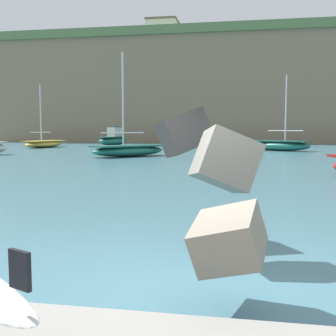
% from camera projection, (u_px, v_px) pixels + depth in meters
% --- Properties ---
extents(ground_plane, '(400.00, 400.00, 0.00)m').
position_uv_depth(ground_plane, '(211.00, 275.00, 5.71)').
color(ground_plane, '#42707F').
extents(boat_near_left, '(3.81, 4.76, 2.26)m').
position_uv_depth(boat_near_left, '(113.00, 139.00, 50.04)').
color(boat_near_left, '#1E6656').
rests_on(boat_near_left, ground).
extents(boat_near_centre, '(5.71, 4.37, 6.69)m').
position_uv_depth(boat_near_centre, '(281.00, 145.00, 37.94)').
color(boat_near_centre, '#1E6656').
rests_on(boat_near_centre, ground).
extents(boat_near_right, '(3.20, 5.86, 6.59)m').
position_uv_depth(boat_near_right, '(44.00, 143.00, 44.80)').
color(boat_near_right, '#EAC64C').
rests_on(boat_near_right, ground).
extents(boat_far_centre, '(5.40, 5.62, 7.30)m').
position_uv_depth(boat_far_centre, '(129.00, 150.00, 30.07)').
color(boat_far_centre, '#1E6656').
rests_on(boat_far_centre, ground).
extents(headland_bluff, '(85.38, 37.79, 15.85)m').
position_uv_depth(headland_bluff, '(274.00, 94.00, 72.45)').
color(headland_bluff, '#847056').
rests_on(headland_bluff, ground).
extents(station_building_west, '(5.44, 8.11, 5.23)m').
position_uv_depth(station_building_west, '(164.00, 37.00, 76.01)').
color(station_building_west, silver).
rests_on(station_building_west, headland_bluff).
extents(station_building_central, '(5.89, 5.11, 4.85)m').
position_uv_depth(station_building_central, '(154.00, 44.00, 81.46)').
color(station_building_central, silver).
rests_on(station_building_central, headland_bluff).
extents(station_building_east, '(7.75, 4.26, 4.09)m').
position_uv_depth(station_building_east, '(243.00, 37.00, 73.08)').
color(station_building_east, beige).
rests_on(station_building_east, headland_bluff).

